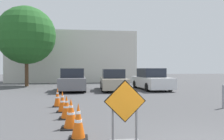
# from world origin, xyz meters

# --- Properties ---
(ground_plane) EXTENTS (96.00, 96.00, 0.00)m
(ground_plane) POSITION_xyz_m (0.00, 10.00, 0.00)
(ground_plane) COLOR #4C4C4F
(road_closed_sign) EXTENTS (0.92, 0.20, 1.35)m
(road_closed_sign) POSITION_xyz_m (-1.43, 1.23, 0.74)
(road_closed_sign) COLOR black
(road_closed_sign) RESTS_ON ground_plane
(traffic_cone_nearest) EXTENTS (0.42, 0.42, 0.81)m
(traffic_cone_nearest) POSITION_xyz_m (-2.43, 1.59, 0.40)
(traffic_cone_nearest) COLOR black
(traffic_cone_nearest) RESTS_ON ground_plane
(traffic_cone_second) EXTENTS (0.51, 0.51, 0.79)m
(traffic_cone_second) POSITION_xyz_m (-2.64, 2.50, 0.38)
(traffic_cone_second) COLOR black
(traffic_cone_second) RESTS_ON ground_plane
(traffic_cone_third) EXTENTS (0.47, 0.47, 0.73)m
(traffic_cone_third) POSITION_xyz_m (-2.84, 3.66, 0.36)
(traffic_cone_third) COLOR black
(traffic_cone_third) RESTS_ON ground_plane
(traffic_cone_fourth) EXTENTS (0.41, 0.41, 0.77)m
(traffic_cone_fourth) POSITION_xyz_m (-3.07, 4.76, 0.38)
(traffic_cone_fourth) COLOR black
(traffic_cone_fourth) RESTS_ON ground_plane
(traffic_cone_fifth) EXTENTS (0.39, 0.39, 0.77)m
(traffic_cone_fifth) POSITION_xyz_m (-3.37, 5.91, 0.38)
(traffic_cone_fifth) COLOR black
(traffic_cone_fifth) RESTS_ON ground_plane
(parked_car_nearest) EXTENTS (1.90, 4.04, 1.60)m
(parked_car_nearest) POSITION_xyz_m (-3.03, 12.38, 0.73)
(parked_car_nearest) COLOR slate
(parked_car_nearest) RESTS_ON ground_plane
(parked_car_second) EXTENTS (1.98, 4.46, 1.54)m
(parked_car_second) POSITION_xyz_m (-0.08, 12.46, 0.70)
(parked_car_second) COLOR #A39984
(parked_car_second) RESTS_ON ground_plane
(parked_car_third) EXTENTS (2.05, 4.74, 1.60)m
(parked_car_third) POSITION_xyz_m (2.86, 12.62, 0.72)
(parked_car_third) COLOR silver
(parked_car_third) RESTS_ON ground_plane
(bollard_nearest) EXTENTS (0.12, 0.12, 0.95)m
(bollard_nearest) POSITION_xyz_m (3.26, 4.64, 0.50)
(bollard_nearest) COLOR gray
(bollard_nearest) RESTS_ON ground_plane
(building_facade_backdrop) EXTENTS (14.51, 5.00, 5.87)m
(building_facade_backdrop) POSITION_xyz_m (-3.38, 23.50, 2.93)
(building_facade_backdrop) COLOR beige
(building_facade_backdrop) RESTS_ON ground_plane
(street_tree_behind_lot) EXTENTS (5.14, 5.14, 7.13)m
(street_tree_behind_lot) POSITION_xyz_m (-7.27, 16.97, 4.55)
(street_tree_behind_lot) COLOR #513823
(street_tree_behind_lot) RESTS_ON ground_plane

